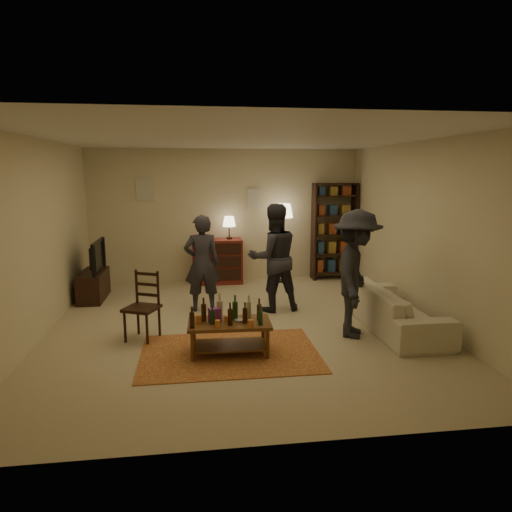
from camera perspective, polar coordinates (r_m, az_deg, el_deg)
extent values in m
plane|color=#C6B793|center=(6.81, -1.90, -8.74)|extent=(6.00, 6.00, 0.00)
plane|color=beige|center=(9.46, -3.82, 5.06)|extent=(5.50, 0.00, 5.50)
plane|color=beige|center=(6.79, -25.74, 1.90)|extent=(0.00, 6.00, 6.00)
plane|color=beige|center=(7.29, 20.08, 2.83)|extent=(0.00, 6.00, 6.00)
plane|color=beige|center=(3.57, 2.90, -3.99)|extent=(5.50, 0.00, 5.50)
plane|color=white|center=(6.44, -2.05, 14.57)|extent=(6.00, 6.00, 0.00)
cube|color=beige|center=(9.43, -13.70, 8.12)|extent=(0.35, 0.03, 0.45)
cube|color=beige|center=(9.47, -0.18, 7.21)|extent=(0.30, 0.03, 0.40)
cube|color=maroon|center=(5.84, -3.31, -12.02)|extent=(2.20, 1.50, 0.01)
cube|color=brown|center=(5.71, -3.35, -8.40)|extent=(1.03, 0.59, 0.04)
cube|color=brown|center=(5.80, -3.32, -11.06)|extent=(0.93, 0.48, 0.02)
cylinder|color=brown|center=(5.57, -7.92, -11.23)|extent=(0.05, 0.05, 0.38)
cylinder|color=brown|center=(5.61, 1.44, -10.98)|extent=(0.05, 0.05, 0.38)
cylinder|color=brown|center=(5.98, -7.78, -9.69)|extent=(0.05, 0.05, 0.38)
cylinder|color=brown|center=(6.01, 0.91, -9.48)|extent=(0.05, 0.05, 0.38)
cylinder|color=orange|center=(5.66, -7.16, -7.88)|extent=(0.07, 0.07, 0.10)
cylinder|color=orange|center=(5.50, -4.82, -8.44)|extent=(0.07, 0.07, 0.09)
cylinder|color=orange|center=(5.88, -3.02, -7.06)|extent=(0.07, 0.07, 0.11)
cylinder|color=orange|center=(5.49, -0.68, -8.42)|extent=(0.07, 0.07, 0.09)
cylinder|color=orange|center=(5.89, 0.42, -7.05)|extent=(0.07, 0.07, 0.10)
cylinder|color=orange|center=(5.68, -3.65, -7.86)|extent=(0.06, 0.06, 0.08)
cube|color=#782E80|center=(5.69, -5.20, -7.32)|extent=(0.16, 0.12, 0.18)
cylinder|color=gray|center=(5.68, -2.12, -8.12)|extent=(0.12, 0.12, 0.03)
cube|color=black|center=(6.34, -14.10, -6.36)|extent=(0.54, 0.54, 0.04)
cylinder|color=black|center=(6.36, -16.07, -8.52)|extent=(0.04, 0.04, 0.43)
cylinder|color=black|center=(6.19, -13.46, -8.92)|extent=(0.04, 0.04, 0.43)
cylinder|color=black|center=(6.62, -14.52, -7.68)|extent=(0.04, 0.04, 0.43)
cylinder|color=black|center=(6.47, -11.99, -8.02)|extent=(0.04, 0.04, 0.43)
cube|color=black|center=(6.41, -13.45, -3.72)|extent=(0.31, 0.16, 0.49)
cube|color=black|center=(8.62, -19.64, -3.48)|extent=(0.40, 1.00, 0.50)
imported|color=black|center=(8.51, -19.73, -0.02)|extent=(0.13, 0.97, 0.56)
cube|color=maroon|center=(9.30, -4.86, -0.65)|extent=(1.00, 0.48, 0.90)
cube|color=black|center=(9.10, -4.76, -2.37)|extent=(0.92, 0.02, 0.22)
cube|color=black|center=(9.05, -4.78, -0.77)|extent=(0.92, 0.02, 0.22)
cube|color=black|center=(9.00, -4.81, 0.85)|extent=(0.92, 0.02, 0.22)
cylinder|color=black|center=(9.24, -3.36, 2.25)|extent=(0.12, 0.12, 0.04)
cylinder|color=black|center=(9.22, -3.36, 3.05)|extent=(0.02, 0.02, 0.22)
cone|color=#FFE5B2|center=(9.19, -3.38, 4.35)|extent=(0.26, 0.26, 0.20)
cube|color=black|center=(9.58, 7.24, 2.96)|extent=(0.04, 0.34, 2.00)
cube|color=black|center=(9.84, 12.09, 3.01)|extent=(0.04, 0.34, 2.00)
cube|color=black|center=(9.85, 9.55, -1.92)|extent=(0.90, 0.34, 0.03)
cube|color=black|center=(9.77, 9.62, 0.37)|extent=(0.90, 0.34, 0.03)
cube|color=black|center=(9.71, 9.69, 2.70)|extent=(0.90, 0.34, 0.03)
cube|color=black|center=(9.66, 9.76, 5.05)|extent=(0.90, 0.34, 0.03)
cube|color=black|center=(9.63, 9.84, 7.42)|extent=(0.90, 0.34, 0.03)
cube|color=black|center=(9.62, 9.88, 8.90)|extent=(0.90, 0.34, 0.03)
cube|color=brown|center=(9.73, 7.88, -1.15)|extent=(0.12, 0.22, 0.26)
cube|color=navy|center=(9.80, 9.29, -1.10)|extent=(0.15, 0.22, 0.26)
cube|color=olive|center=(9.88, 10.79, -1.06)|extent=(0.18, 0.22, 0.26)
cube|color=navy|center=(9.66, 7.94, 1.12)|extent=(0.12, 0.22, 0.24)
cube|color=olive|center=(9.73, 9.36, 1.15)|extent=(0.15, 0.22, 0.24)
cube|color=brown|center=(9.81, 10.87, 1.18)|extent=(0.18, 0.22, 0.24)
cube|color=olive|center=(9.61, 8.00, 3.41)|extent=(0.12, 0.22, 0.22)
cube|color=brown|center=(9.68, 9.43, 3.43)|extent=(0.15, 0.22, 0.22)
cube|color=navy|center=(9.76, 10.95, 3.44)|extent=(0.18, 0.22, 0.22)
cube|color=brown|center=(9.57, 8.06, 5.73)|extent=(0.12, 0.22, 0.20)
cube|color=navy|center=(9.64, 9.50, 5.73)|extent=(0.15, 0.22, 0.20)
cube|color=olive|center=(9.72, 11.03, 5.72)|extent=(0.18, 0.22, 0.20)
cube|color=navy|center=(9.54, 8.12, 8.07)|extent=(0.12, 0.22, 0.18)
cube|color=olive|center=(9.61, 9.57, 8.04)|extent=(0.15, 0.22, 0.18)
cube|color=brown|center=(9.70, 11.11, 8.01)|extent=(0.18, 0.22, 0.18)
cylinder|color=black|center=(9.49, 3.44, -3.10)|extent=(0.28, 0.28, 0.03)
cylinder|color=black|center=(9.35, 3.49, 1.05)|extent=(0.03, 0.03, 1.42)
cone|color=#FFE5B2|center=(9.26, 3.54, 5.69)|extent=(0.36, 0.36, 0.28)
imported|color=beige|center=(6.91, 17.01, -6.26)|extent=(0.81, 2.08, 0.61)
imported|color=#2A2931|center=(7.40, -6.77, -0.91)|extent=(0.59, 0.40, 1.57)
imported|color=#2A2932|center=(7.37, 2.22, -0.23)|extent=(0.94, 0.78, 1.74)
imported|color=#24242B|center=(6.34, 12.40, -2.20)|extent=(1.06, 1.30, 1.75)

